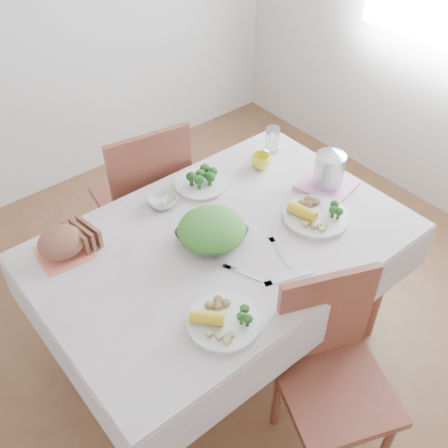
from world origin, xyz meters
TOP-DOWN VIEW (x-y plane):
  - floor at (0.00, 0.00)m, footprint 3.60×3.60m
  - dining_table at (0.00, 0.00)m, footprint 1.40×0.90m
  - tablecloth at (0.00, 0.00)m, footprint 1.50×1.00m
  - chair_near at (0.02, -0.66)m, footprint 0.53×0.53m
  - chair_far at (0.06, 0.77)m, footprint 0.50×0.50m
  - salad_bowl at (-0.04, 0.02)m, footprint 0.30×0.30m
  - dinner_plate_left at (-0.27, -0.33)m, footprint 0.34×0.34m
  - dinner_plate_right at (0.38, -0.15)m, footprint 0.32×0.32m
  - broccoli_plate at (0.15, 0.34)m, footprint 0.27×0.27m
  - napkin at (-0.54, 0.34)m, footprint 0.21×0.21m
  - bread_loaf at (-0.54, 0.34)m, footprint 0.19×0.18m
  - fruit_bowl at (-0.06, 0.34)m, footprint 0.16×0.16m
  - yellow_mug at (0.46, 0.27)m, footprint 0.12×0.12m
  - glass_tumbler at (0.59, 0.34)m, footprint 0.09×0.09m
  - pink_tray at (0.59, -0.03)m, footprint 0.27×0.27m
  - electric_kettle at (0.59, -0.03)m, footprint 0.18×0.18m
  - fork_left at (-0.06, -0.20)m, footprint 0.08×0.16m
  - fork_right at (0.13, -0.20)m, footprint 0.07×0.17m
  - knife at (0.05, -0.32)m, footprint 0.19×0.09m

SIDE VIEW (x-z plane):
  - floor at x=0.00m, z-range 0.00..0.00m
  - dining_table at x=0.00m, z-range 0.00..0.75m
  - chair_far at x=0.06m, z-range -0.02..0.95m
  - chair_near at x=0.02m, z-range 0.02..0.91m
  - tablecloth at x=0.00m, z-range 0.75..0.76m
  - napkin at x=-0.54m, z-range 0.76..0.77m
  - fork_left at x=-0.06m, z-range 0.76..0.77m
  - fork_right at x=0.13m, z-range 0.76..0.77m
  - knife at x=0.05m, z-range 0.76..0.77m
  - pink_tray at x=0.59m, z-range 0.76..0.78m
  - broccoli_plate at x=0.15m, z-range 0.76..0.78m
  - dinner_plate_left at x=-0.27m, z-range 0.76..0.78m
  - dinner_plate_right at x=0.38m, z-range 0.76..0.78m
  - fruit_bowl at x=-0.06m, z-range 0.76..0.80m
  - salad_bowl at x=-0.04m, z-range 0.76..0.83m
  - yellow_mug at x=0.46m, z-range 0.76..0.83m
  - bread_loaf at x=-0.54m, z-range 0.77..0.87m
  - glass_tumbler at x=0.59m, z-range 0.76..0.89m
  - electric_kettle at x=0.59m, z-range 0.79..0.98m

